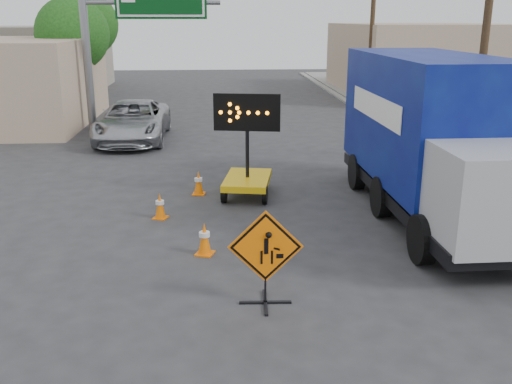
{
  "coord_description": "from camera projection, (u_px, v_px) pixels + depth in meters",
  "views": [
    {
      "loc": [
        -0.74,
        -8.6,
        4.92
      ],
      "look_at": [
        0.05,
        2.99,
        1.38
      ],
      "focal_mm": 40.0,
      "sensor_mm": 36.0,
      "label": 1
    }
  ],
  "objects": [
    {
      "name": "building_right_far",
      "position": [
        420.0,
        59.0,
        38.5
      ],
      "size": [
        10.0,
        14.0,
        4.6
      ],
      "primitive_type": "cube",
      "color": "tan",
      "rests_on": "ground"
    },
    {
      "name": "cone_c",
      "position": [
        199.0,
        183.0,
        16.57
      ],
      "size": [
        0.4,
        0.4,
        0.71
      ],
      "rotation": [
        0.0,
        0.0,
        -0.12
      ],
      "color": "#FF6E05",
      "rests_on": "ground"
    },
    {
      "name": "ground",
      "position": [
        265.0,
        321.0,
        9.69
      ],
      "size": [
        100.0,
        100.0,
        0.0
      ],
      "primitive_type": "plane",
      "color": "#2D2D30",
      "rests_on": "ground"
    },
    {
      "name": "box_truck",
      "position": [
        432.0,
        146.0,
        14.34
      ],
      "size": [
        2.81,
        8.57,
        4.06
      ],
      "rotation": [
        0.0,
        0.0,
        0.01
      ],
      "color": "black",
      "rests_on": "ground"
    },
    {
      "name": "tree_left_far",
      "position": [
        86.0,
        24.0,
        36.39
      ],
      "size": [
        4.1,
        4.1,
        6.66
      ],
      "color": "#44331D",
      "rests_on": "ground"
    },
    {
      "name": "curb_right",
      "position": [
        403.0,
        137.0,
        24.46
      ],
      "size": [
        0.4,
        60.0,
        0.12
      ],
      "primitive_type": "cube",
      "color": "gray",
      "rests_on": "ground"
    },
    {
      "name": "arrow_board",
      "position": [
        247.0,
        174.0,
        16.36
      ],
      "size": [
        1.85,
        2.25,
        2.95
      ],
      "rotation": [
        0.0,
        0.0,
        -0.17
      ],
      "color": "yellow",
      "rests_on": "ground"
    },
    {
      "name": "cone_b",
      "position": [
        160.0,
        206.0,
        14.58
      ],
      "size": [
        0.44,
        0.44,
        0.68
      ],
      "rotation": [
        0.0,
        0.0,
        -0.35
      ],
      "color": "#FF6E05",
      "rests_on": "ground"
    },
    {
      "name": "utility_pole_near",
      "position": [
        486.0,
        26.0,
        18.39
      ],
      "size": [
        1.8,
        0.26,
        9.0
      ],
      "color": "#44331D",
      "rests_on": "ground"
    },
    {
      "name": "sidewalk_right",
      "position": [
        455.0,
        136.0,
        24.6
      ],
      "size": [
        4.0,
        60.0,
        0.15
      ],
      "primitive_type": "cube",
      "color": "gray",
      "rests_on": "ground"
    },
    {
      "name": "storefront_left_far",
      "position": [
        15.0,
        59.0,
        40.51
      ],
      "size": [
        12.0,
        10.0,
        4.4
      ],
      "primitive_type": "cube",
      "color": "gray",
      "rests_on": "ground"
    },
    {
      "name": "tree_left_near",
      "position": [
        73.0,
        34.0,
        28.95
      ],
      "size": [
        3.71,
        3.71,
        6.03
      ],
      "color": "#44331D",
      "rests_on": "ground"
    },
    {
      "name": "construction_sign",
      "position": [
        266.0,
        256.0,
        10.01
      ],
      "size": [
        1.34,
        0.95,
        1.77
      ],
      "rotation": [
        0.0,
        0.0,
        -0.04
      ],
      "color": "black",
      "rests_on": "ground"
    },
    {
      "name": "utility_pole_far",
      "position": [
        372.0,
        23.0,
        31.75
      ],
      "size": [
        1.8,
        0.26,
        9.0
      ],
      "color": "#44331D",
      "rests_on": "ground"
    },
    {
      "name": "cone_a",
      "position": [
        204.0,
        238.0,
        12.33
      ],
      "size": [
        0.47,
        0.47,
        0.73
      ],
      "rotation": [
        0.0,
        0.0,
        -0.33
      ],
      "color": "#FF6E05",
      "rests_on": "ground"
    },
    {
      "name": "highway_gantry",
      "position": [
        131.0,
        15.0,
        25.06
      ],
      "size": [
        6.18,
        0.38,
        6.9
      ],
      "color": "slate",
      "rests_on": "ground"
    },
    {
      "name": "pickup_truck",
      "position": [
        133.0,
        121.0,
        23.79
      ],
      "size": [
        2.74,
        5.93,
        1.65
      ],
      "primitive_type": "imported",
      "rotation": [
        0.0,
        0.0,
        -0.0
      ],
      "color": "#AFB1B6",
      "rests_on": "ground"
    }
  ]
}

